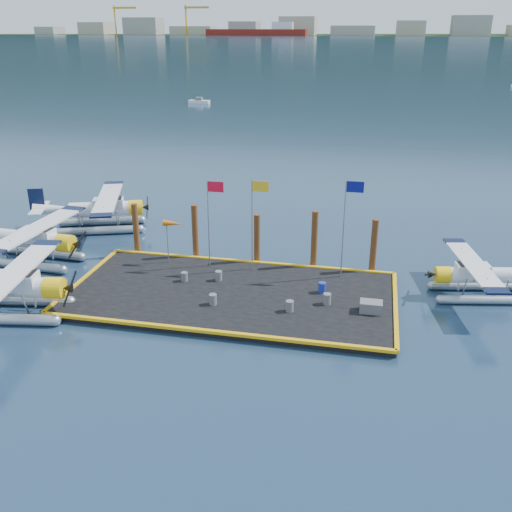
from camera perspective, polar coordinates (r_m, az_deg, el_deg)
The scene contains 24 objects.
ground at distance 35.82m, azimuth -2.47°, elevation -4.21°, with size 4000.00×4000.00×0.00m, color #18304A.
dock at distance 35.73m, azimuth -2.47°, elevation -3.92°, with size 20.00×10.00×0.40m, color black.
dock_bumpers at distance 35.61m, azimuth -2.48°, elevation -3.51°, with size 20.25×10.25×0.18m, color #E6A80D, non-canonical shape.
far_backdrop at distance 1783.70m, azimuth 20.79°, elevation 20.65°, with size 3050.00×2050.00×810.00m.
seaplane_a at distance 36.06m, azimuth -23.32°, elevation -3.12°, with size 9.52×10.44×3.69m.
seaplane_b at distance 43.26m, azimuth -21.36°, elevation 1.28°, with size 9.40×10.36×3.68m.
seaplane_c at distance 48.81m, azimuth -14.96°, elevation 4.37°, with size 9.65×10.27×3.69m.
seaplane_d at distance 37.95m, azimuth 21.23°, elevation -2.00°, with size 7.96×8.69×3.07m.
drum_0 at distance 37.29m, azimuth -7.17°, elevation -2.07°, with size 0.43×0.43×0.61m, color #5B5A5F.
drum_1 at distance 33.25m, azimuth 3.38°, elevation -5.02°, with size 0.47×0.47×0.66m, color #5B5A5F.
drum_2 at distance 34.28m, azimuth 7.11°, elevation -4.28°, with size 0.48×0.48×0.68m, color #5B5A5F.
drum_3 at distance 34.08m, azimuth -4.33°, elevation -4.34°, with size 0.47×0.47×0.66m, color #5B5A5F.
drum_4 at distance 35.69m, azimuth 6.63°, elevation -3.15°, with size 0.47×0.47×0.67m, color #1B2896.
drum_5 at distance 37.17m, azimuth -3.75°, elevation -1.99°, with size 0.46×0.46×0.65m, color #5B5A5F.
crate at distance 33.82m, azimuth 11.43°, elevation -4.99°, with size 1.29×0.86×0.64m, color #5B5A5F.
flagpole_red at distance 38.15m, azimuth -4.52°, elevation 4.54°, with size 1.14×0.08×6.00m.
flagpole_yellow at distance 37.41m, azimuth -0.10°, elevation 4.44°, with size 1.14×0.08×6.20m.
flagpole_blue at distance 36.64m, azimuth 9.13°, elevation 4.05°, with size 1.14×0.08×6.50m.
windsock at distance 39.35m, azimuth -8.30°, elevation 3.14°, with size 1.40×0.44×3.12m.
piling_0 at distance 42.41m, azimuth -11.90°, elevation 2.54°, with size 0.44×0.44×4.00m, color #492A15.
piling_1 at distance 40.82m, azimuth -6.10°, elevation 2.27°, with size 0.44×0.44×4.20m, color #492A15.
piling_2 at distance 39.79m, azimuth 0.10°, elevation 1.56°, with size 0.44×0.44×3.80m, color #492A15.
piling_3 at distance 39.13m, azimuth 5.84°, elevation 1.47°, with size 0.44×0.44×4.30m, color #492A15.
piling_4 at distance 39.01m, azimuth 11.68°, elevation 0.81°, with size 0.44×0.44×4.00m, color #492A15.
Camera 1 is at (8.13, -31.05, 15.91)m, focal length 40.00 mm.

